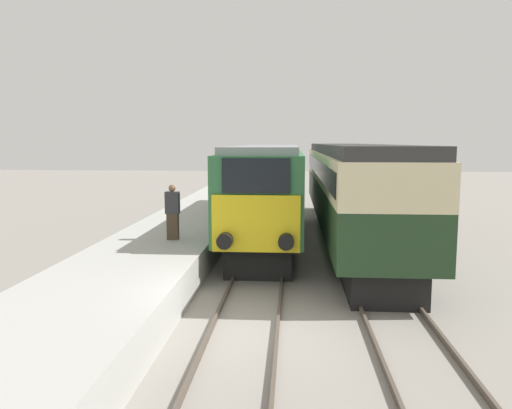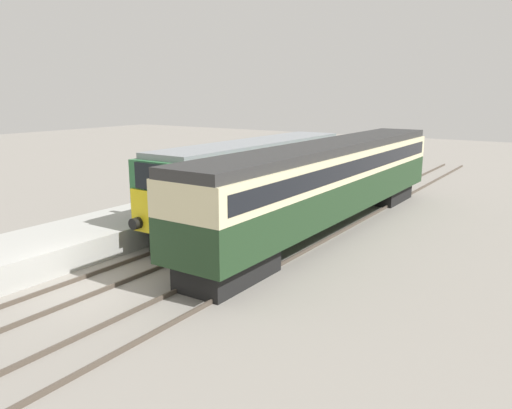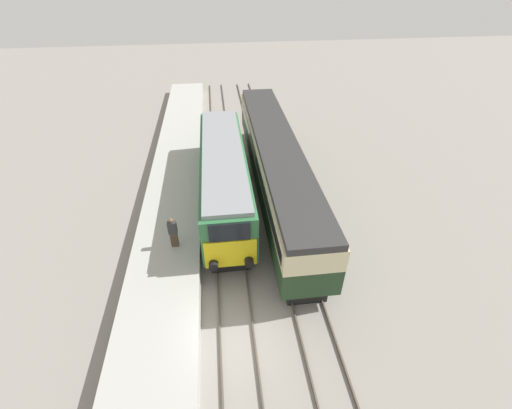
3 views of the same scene
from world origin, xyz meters
TOP-DOWN VIEW (x-y plane):
  - ground_plane at (0.00, 0.00)m, footprint 120.00×120.00m
  - platform_left at (-3.30, 8.00)m, footprint 3.50×50.00m
  - rails_near_track at (0.00, 5.00)m, footprint 1.51×60.00m
  - rails_far_track at (3.40, 5.00)m, footprint 1.50×60.00m
  - locomotive at (0.00, 9.85)m, footprint 2.70×13.36m
  - passenger_carriage at (3.40, 10.82)m, footprint 2.75×19.49m
  - person_on_platform at (-2.82, 5.25)m, footprint 0.44×0.26m

SIDE VIEW (x-z plane):
  - ground_plane at x=0.00m, z-range 0.00..0.00m
  - rails_near_track at x=0.00m, z-range 0.00..0.14m
  - rails_far_track at x=3.40m, z-range 0.00..0.14m
  - platform_left at x=-3.30m, z-range 0.00..0.95m
  - person_on_platform at x=-2.82m, z-range 0.95..2.73m
  - locomotive at x=0.00m, z-range 0.21..4.14m
  - passenger_carriage at x=3.40m, z-range 0.43..4.41m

